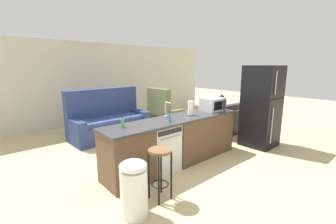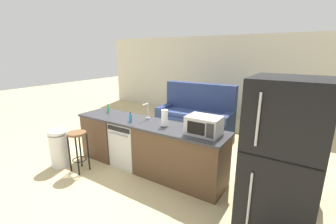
{
  "view_description": "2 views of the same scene",
  "coord_description": "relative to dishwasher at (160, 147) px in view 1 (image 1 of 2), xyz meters",
  "views": [
    {
      "loc": [
        -2.65,
        -2.98,
        1.86
      ],
      "look_at": [
        0.57,
        0.71,
        0.85
      ],
      "focal_mm": 24.0,
      "sensor_mm": 36.0,
      "label": 1
    },
    {
      "loc": [
        2.51,
        -2.96,
        2.1
      ],
      "look_at": [
        0.13,
        0.73,
        0.92
      ],
      "focal_mm": 24.0,
      "sensor_mm": 36.0,
      "label": 2
    }
  ],
  "objects": [
    {
      "name": "paper_towel_roll",
      "position": [
        0.79,
        -0.01,
        0.62
      ],
      "size": [
        0.14,
        0.14,
        0.28
      ],
      "color": "#4C4C51",
      "rests_on": "kitchen_counter"
    },
    {
      "name": "wall_back",
      "position": [
        0.55,
        4.2,
        0.88
      ],
      "size": [
        10.0,
        0.06,
        2.6
      ],
      "color": "beige",
      "rests_on": "ground_plane"
    },
    {
      "name": "dishwasher",
      "position": [
        0.0,
        0.0,
        0.0
      ],
      "size": [
        0.58,
        0.61,
        0.84
      ],
      "color": "silver",
      "rests_on": "ground_plane"
    },
    {
      "name": "kettle",
      "position": [
        2.77,
        0.68,
        0.56
      ],
      "size": [
        0.21,
        0.17,
        0.19
      ],
      "color": "black",
      "rests_on": "stove_range"
    },
    {
      "name": "dish_soap_bottle",
      "position": [
        -0.67,
        0.11,
        0.55
      ],
      "size": [
        0.06,
        0.06,
        0.18
      ],
      "color": "#4CB266",
      "rests_on": "kitchen_counter"
    },
    {
      "name": "stove_range",
      "position": [
        2.6,
        0.55,
        0.03
      ],
      "size": [
        0.76,
        0.68,
        0.9
      ],
      "color": "black",
      "rests_on": "ground_plane"
    },
    {
      "name": "microwave",
      "position": [
        1.49,
        -0.0,
        0.62
      ],
      "size": [
        0.5,
        0.37,
        0.28
      ],
      "color": "#B7B7BC",
      "rests_on": "kitchen_counter"
    },
    {
      "name": "trash_bin",
      "position": [
        -1.06,
        -0.8,
        -0.04
      ],
      "size": [
        0.35,
        0.35,
        0.74
      ],
      "color": "white",
      "rests_on": "ground_plane"
    },
    {
      "name": "bar_stool",
      "position": [
        -0.58,
        -0.73,
        0.11
      ],
      "size": [
        0.32,
        0.32,
        0.74
      ],
      "color": "brown",
      "rests_on": "ground_plane"
    },
    {
      "name": "soap_bottle",
      "position": [
        0.14,
        -0.12,
        0.55
      ],
      "size": [
        0.06,
        0.06,
        0.18
      ],
      "color": "#338CCC",
      "rests_on": "kitchen_counter"
    },
    {
      "name": "kitchen_counter",
      "position": [
        0.49,
        0.0,
        -0.0
      ],
      "size": [
        2.94,
        0.66,
        0.9
      ],
      "color": "brown",
      "rests_on": "ground_plane"
    },
    {
      "name": "refrigerator",
      "position": [
        2.6,
        -0.55,
        0.51
      ],
      "size": [
        0.72,
        0.73,
        1.87
      ],
      "color": "black",
      "rests_on": "ground_plane"
    },
    {
      "name": "couch",
      "position": [
        0.21,
        2.44,
        -0.03
      ],
      "size": [
        2.03,
        0.97,
        1.27
      ],
      "color": "navy",
      "rests_on": "ground_plane"
    },
    {
      "name": "ground_plane",
      "position": [
        0.25,
        0.0,
        -0.42
      ],
      "size": [
        24.0,
        24.0,
        0.0
      ],
      "primitive_type": "plane",
      "color": "tan"
    },
    {
      "name": "sink_faucet",
      "position": [
        0.3,
        0.17,
        0.61
      ],
      "size": [
        0.07,
        0.18,
        0.3
      ],
      "color": "silver",
      "rests_on": "kitchen_counter"
    },
    {
      "name": "armchair",
      "position": [
        1.96,
        2.22,
        -0.07
      ],
      "size": [
        0.84,
        0.89,
        1.2
      ],
      "color": "#667047",
      "rests_on": "ground_plane"
    }
  ]
}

